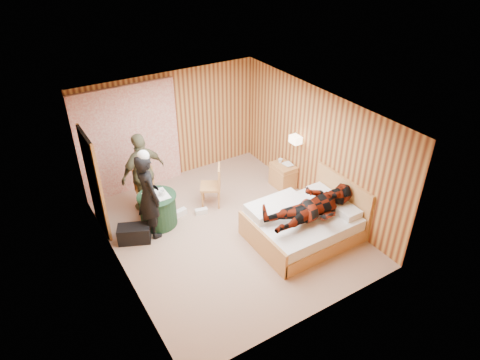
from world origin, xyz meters
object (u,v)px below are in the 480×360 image
wall_lamp (296,139)px  man_at_table (143,173)px  man_on_bed (314,201)px  round_table (158,210)px  chair_far (146,187)px  duffel_bag (134,234)px  bed (303,224)px  woman_standing (148,196)px  nightstand (283,175)px  chair_near (214,183)px

wall_lamp → man_at_table: (-2.98, 1.10, -0.44)m
wall_lamp → man_at_table: 3.21m
wall_lamp → man_on_bed: man_on_bed is taller
wall_lamp → man_on_bed: (-0.77, -1.57, -0.36)m
round_table → chair_far: chair_far is taller
chair_far → duffel_bag: size_ratio=1.55×
man_on_bed → man_at_table: bearing=129.5°
bed → chair_far: 3.27m
bed → man_on_bed: bearing=-84.5°
woman_standing → man_on_bed: man_on_bed is taller
bed → nightstand: 1.81m
round_table → chair_far: 0.65m
round_table → woman_standing: bearing=-135.9°
chair_far → chair_near: same height
nightstand → round_table: round_table is taller
round_table → nightstand: bearing=-3.3°
bed → man_at_table: bearing=131.7°
nightstand → woman_standing: (-3.16, -0.05, 0.58)m
wall_lamp → bed: (-0.79, -1.35, -1.00)m
nightstand → man_on_bed: man_on_bed is taller
wall_lamp → duffel_bag: 3.77m
chair_near → man_at_table: (-1.27, 0.63, 0.32)m
wall_lamp → woman_standing: 3.24m
wall_lamp → round_table: size_ratio=0.34×
chair_near → duffel_bag: 1.93m
man_on_bed → duffel_bag: bearing=147.7°
wall_lamp → duffel_bag: bearing=176.8°
round_table → man_at_table: man_at_table is taller
wall_lamp → chair_far: wall_lamp is taller
wall_lamp → round_table: (-2.98, 0.46, -0.96)m
round_table → duffel_bag: round_table is taller
wall_lamp → bed: wall_lamp is taller
duffel_bag → man_at_table: man_at_table is taller
chair_far → woman_standing: woman_standing is taller
bed → chair_near: (-0.91, 1.82, 0.24)m
wall_lamp → nightstand: 1.06m
chair_near → woman_standing: 1.54m
round_table → man_on_bed: 3.06m
bed → round_table: 2.84m
chair_far → man_at_table: bearing=108.9°
round_table → man_on_bed: (2.21, -2.04, 0.60)m
round_table → man_on_bed: size_ratio=0.43×
man_at_table → man_on_bed: man_on_bed is taller
man_at_table → bed: bearing=116.0°
chair_far → man_on_bed: bearing=-45.8°
wall_lamp → chair_far: (-2.97, 1.08, -0.76)m
bed → duffel_bag: (-2.79, 1.55, -0.13)m
nightstand → round_table: 2.94m
duffel_bag → woman_standing: 0.80m
bed → duffel_bag: bed is taller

